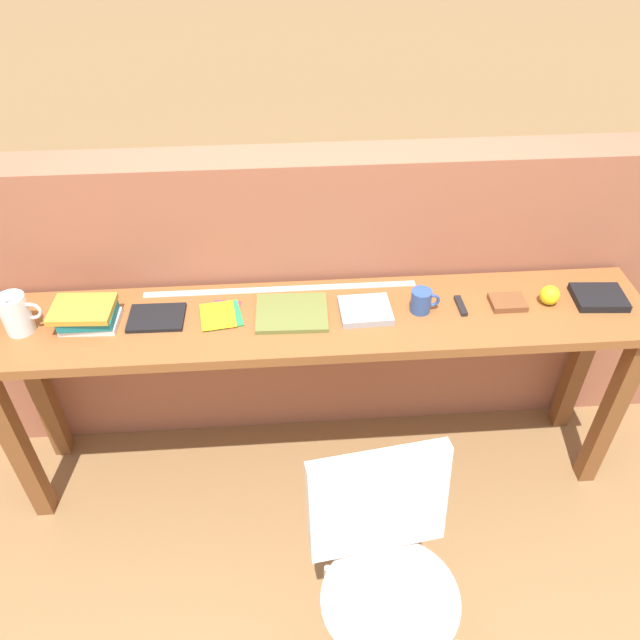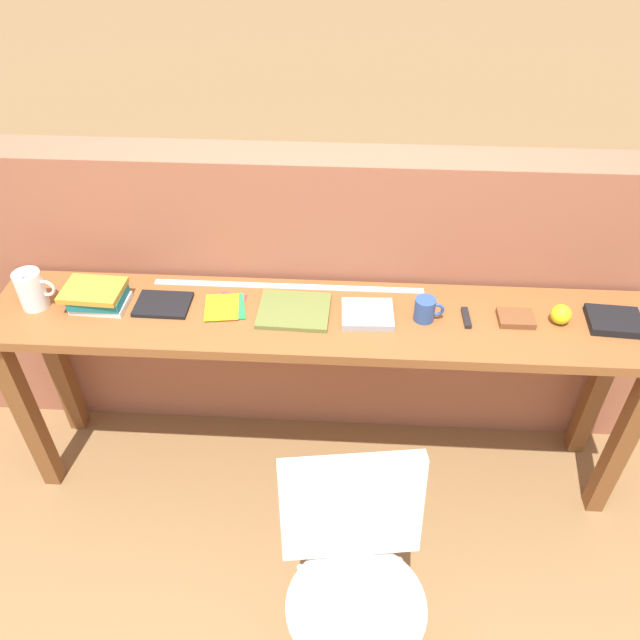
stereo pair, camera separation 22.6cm
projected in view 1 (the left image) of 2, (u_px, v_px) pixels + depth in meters
name	position (u px, v px, depth m)	size (l,w,h in m)	color
ground_plane	(324.00, 519.00, 2.66)	(40.00, 40.00, 0.00)	olive
brick_wall_back	(313.00, 301.00, 2.70)	(6.00, 0.20, 1.36)	#9E5B42
sideboard	(319.00, 343.00, 2.41)	(2.50, 0.44, 0.88)	brown
chair_white_moulded	(386.00, 565.00, 1.94)	(0.50, 0.51, 0.89)	white
pitcher_white	(16.00, 314.00, 2.20)	(0.14, 0.10, 0.18)	white
book_stack_leftmost	(87.00, 315.00, 2.25)	(0.24, 0.18, 0.08)	white
magazine_cycling	(157.00, 318.00, 2.30)	(0.20, 0.15, 0.01)	black
pamphlet_pile_colourful	(222.00, 315.00, 2.31)	(0.17, 0.19, 0.01)	#E5334C
book_open_centre	(292.00, 313.00, 2.31)	(0.26, 0.22, 0.02)	olive
book_grey_hardcover	(365.00, 310.00, 2.32)	(0.19, 0.17, 0.03)	#9E9EA3
mug	(422.00, 301.00, 2.31)	(0.11, 0.08, 0.09)	#2D4C8C
multitool_folded	(461.00, 306.00, 2.35)	(0.02, 0.11, 0.02)	black
leather_journal_brown	(508.00, 302.00, 2.36)	(0.13, 0.10, 0.02)	brown
sports_ball_small	(550.00, 295.00, 2.35)	(0.07, 0.07, 0.07)	yellow
book_repair_rightmost	(599.00, 297.00, 2.38)	(0.19, 0.15, 0.03)	black
ruler_metal_back_edge	(281.00, 289.00, 2.44)	(1.06, 0.03, 0.00)	silver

